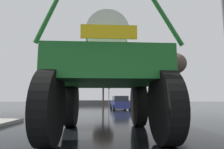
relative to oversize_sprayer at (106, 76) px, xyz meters
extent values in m
plane|color=black|center=(-0.59, 13.17, -2.01)|extent=(120.00, 120.00, 0.00)
cylinder|color=black|center=(-1.52, 1.72, -1.03)|extent=(0.46, 1.98, 1.98)
cylinder|color=black|center=(1.47, 1.77, -1.03)|extent=(0.46, 1.98, 1.98)
cylinder|color=black|center=(-1.47, -1.72, -1.03)|extent=(0.46, 1.98, 1.98)
cylinder|color=black|center=(1.52, -1.67, -1.03)|extent=(0.46, 1.98, 1.98)
cube|color=#1E6B28|center=(0.00, 0.03, 0.15)|extent=(3.55, 4.19, 0.93)
cube|color=#1A5B22|center=(-0.01, 0.46, 1.15)|extent=(1.51, 1.15, 1.08)
cylinder|color=silver|center=(0.01, -0.58, 1.28)|extent=(1.36, 1.20, 1.34)
cylinder|color=#1E6B28|center=(-1.54, -1.86, 1.40)|extent=(0.76, 0.13, 1.63)
cylinder|color=#1E6B28|center=(1.60, -1.81, 1.35)|extent=(0.96, 0.14, 1.54)
cube|color=yellow|center=(0.03, -2.07, 0.86)|extent=(1.43, 0.06, 0.36)
cube|color=navy|center=(1.73, 14.52, -1.49)|extent=(1.99, 4.21, 0.70)
cube|color=#23282D|center=(1.74, 14.37, -0.82)|extent=(1.71, 2.21, 0.64)
cylinder|color=black|center=(0.79, 15.80, -1.71)|extent=(0.22, 0.61, 0.60)
cylinder|color=black|center=(2.48, 15.92, -1.71)|extent=(0.22, 0.61, 0.60)
cylinder|color=black|center=(0.98, 13.11, -1.71)|extent=(0.22, 0.61, 0.60)
cylinder|color=black|center=(2.68, 13.23, -1.71)|extent=(0.22, 0.61, 0.60)
cylinder|color=slate|center=(3.32, 4.08, -0.07)|extent=(0.11, 0.11, 3.90)
cube|color=black|center=(3.32, 4.30, 1.36)|extent=(0.24, 0.32, 0.84)
sphere|color=red|center=(3.32, 4.49, 1.63)|extent=(0.17, 0.17, 0.17)
sphere|color=#3C2403|center=(3.32, 4.49, 1.36)|extent=(0.17, 0.17, 0.17)
sphere|color=black|center=(3.32, 4.49, 1.09)|extent=(0.17, 0.17, 0.17)
cylinder|color=slate|center=(0.64, 20.93, -0.20)|extent=(0.11, 0.11, 3.62)
cube|color=black|center=(0.64, 21.15, 1.09)|extent=(0.24, 0.32, 0.84)
sphere|color=red|center=(0.64, 21.34, 1.36)|extent=(0.17, 0.17, 0.17)
sphere|color=#3C2403|center=(0.64, 21.34, 1.09)|extent=(0.17, 0.17, 0.17)
sphere|color=black|center=(0.64, 21.34, 0.82)|extent=(0.17, 0.17, 0.17)
cylinder|color=slate|center=(-6.18, 20.93, -0.21)|extent=(0.11, 0.11, 3.61)
cube|color=black|center=(-6.18, 21.15, 1.07)|extent=(0.24, 0.32, 0.84)
sphere|color=red|center=(-6.18, 21.34, 1.34)|extent=(0.17, 0.17, 0.17)
sphere|color=#3C2403|center=(-6.18, 21.34, 1.07)|extent=(0.17, 0.17, 0.17)
sphere|color=black|center=(-6.18, 21.34, 0.80)|extent=(0.17, 0.17, 0.17)
cylinder|color=slate|center=(-9.34, 18.86, 1.78)|extent=(0.18, 0.18, 7.59)
cylinder|color=slate|center=(-8.49, 18.86, 5.42)|extent=(1.68, 0.10, 0.10)
cube|color=silver|center=(-7.65, 18.86, 5.32)|extent=(0.50, 0.24, 0.16)
cylinder|color=#473828|center=(8.56, 15.51, 0.21)|extent=(0.30, 0.30, 4.45)
ellipsoid|color=brown|center=(8.56, 15.51, 3.55)|extent=(3.17, 3.17, 2.70)
cylinder|color=#473828|center=(-0.25, 29.50, 0.19)|extent=(0.33, 0.33, 4.41)
ellipsoid|color=brown|center=(-0.25, 29.50, 3.87)|extent=(4.23, 4.23, 3.59)
cube|color=#59595B|center=(-0.59, 31.10, -1.56)|extent=(27.97, 0.24, 0.90)
camera|label=1|loc=(-0.09, -6.49, -0.82)|focal=29.19mm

